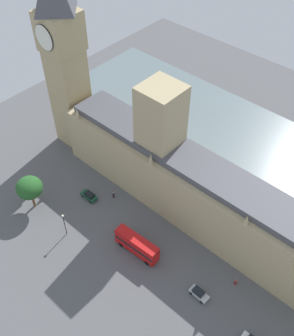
# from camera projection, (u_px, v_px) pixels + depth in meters

# --- Properties ---
(ground_plane) EXTENTS (149.38, 149.38, 0.00)m
(ground_plane) POSITION_uv_depth(u_px,v_px,m) (199.00, 224.00, 93.82)
(ground_plane) COLOR #565659
(river_thames) EXTENTS (32.49, 134.45, 0.25)m
(river_thames) POSITION_uv_depth(u_px,v_px,m) (270.00, 153.00, 110.50)
(river_thames) COLOR slate
(river_thames) RESTS_ON ground
(parliament_building) EXTENTS (12.70, 79.38, 30.38)m
(parliament_building) POSITION_uv_depth(u_px,v_px,m) (202.00, 191.00, 89.34)
(parliament_building) COLOR tan
(parliament_building) RESTS_ON ground
(clock_tower) EXTENTS (8.92, 8.92, 50.59)m
(clock_tower) POSITION_uv_depth(u_px,v_px,m) (64.00, 55.00, 96.47)
(clock_tower) COLOR tan
(clock_tower) RESTS_ON ground
(car_dark_green_midblock) EXTENTS (1.98, 4.31, 1.74)m
(car_dark_green_midblock) POSITION_uv_depth(u_px,v_px,m) (89.00, 196.00, 98.70)
(car_dark_green_midblock) COLOR #19472D
(car_dark_green_midblock) RESTS_ON ground
(double_decker_bus_trailing) EXTENTS (3.10, 10.62, 4.75)m
(double_decker_bus_trailing) POSITION_uv_depth(u_px,v_px,m) (137.00, 245.00, 86.71)
(double_decker_bus_trailing) COLOR red
(double_decker_bus_trailing) RESTS_ON ground
(car_silver_far_end) EXTENTS (2.02, 4.23, 1.74)m
(car_silver_far_end) POSITION_uv_depth(u_px,v_px,m) (199.00, 293.00, 80.75)
(car_silver_far_end) COLOR #B7B7BC
(car_silver_far_end) RESTS_ON ground
(pedestrian_by_river_gate) EXTENTS (0.71, 0.68, 1.71)m
(pedestrian_by_river_gate) POSITION_uv_depth(u_px,v_px,m) (114.00, 195.00, 99.00)
(pedestrian_by_river_gate) COLOR black
(pedestrian_by_river_gate) RESTS_ON ground
(pedestrian_corner) EXTENTS (0.63, 0.53, 1.68)m
(pedestrian_corner) POSITION_uv_depth(u_px,v_px,m) (236.00, 282.00, 82.63)
(pedestrian_corner) COLOR maroon
(pedestrian_corner) RESTS_ON ground
(plane_tree_leading) EXTENTS (6.14, 6.14, 9.23)m
(plane_tree_leading) POSITION_uv_depth(u_px,v_px,m) (29.00, 188.00, 92.88)
(plane_tree_leading) COLOR brown
(plane_tree_leading) RESTS_ON ground
(street_lamp_slot_10) EXTENTS (0.56, 0.56, 6.84)m
(street_lamp_slot_10) POSITION_uv_depth(u_px,v_px,m) (64.00, 221.00, 88.55)
(street_lamp_slot_10) COLOR black
(street_lamp_slot_10) RESTS_ON ground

